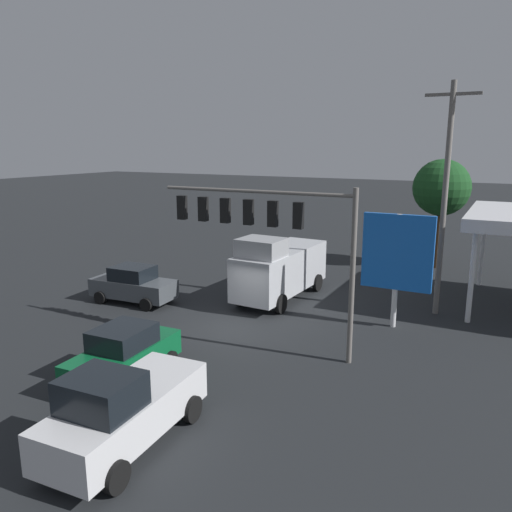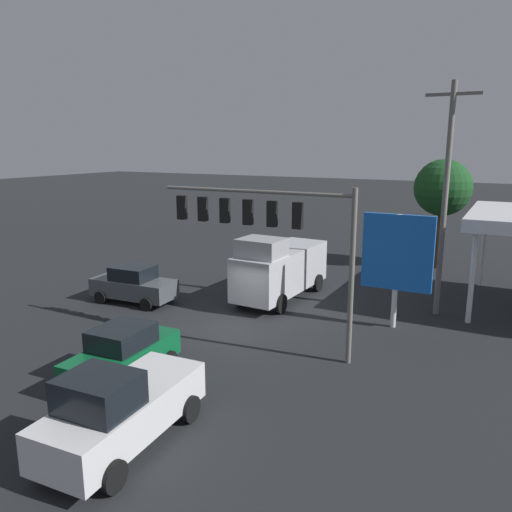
{
  "view_description": "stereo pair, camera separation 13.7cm",
  "coord_description": "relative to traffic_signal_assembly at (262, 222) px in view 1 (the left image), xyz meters",
  "views": [
    {
      "loc": [
        -10.58,
        18.29,
        8.03
      ],
      "look_at": [
        0.0,
        -2.0,
        2.91
      ],
      "focal_mm": 35.0,
      "sensor_mm": 36.0,
      "label": 1
    },
    {
      "loc": [
        -10.7,
        18.22,
        8.03
      ],
      "look_at": [
        0.0,
        -2.0,
        2.91
      ],
      "focal_mm": 35.0,
      "sensor_mm": 36.0,
      "label": 2
    }
  ],
  "objects": [
    {
      "name": "street_tree",
      "position": [
        -4.34,
        -17.07,
        0.21
      ],
      "size": [
        3.64,
        3.64,
        7.15
      ],
      "color": "#4C331E",
      "rests_on": "ground"
    },
    {
      "name": "ground_plane",
      "position": [
        1.92,
        -1.13,
        -5.08
      ],
      "size": [
        200.0,
        200.0,
        0.0
      ],
      "primitive_type": "plane",
      "color": "black"
    },
    {
      "name": "sedan_far",
      "position": [
        2.84,
        5.0,
        -4.13
      ],
      "size": [
        2.22,
        4.48,
        1.93
      ],
      "rotation": [
        0.0,
        0.0,
        1.62
      ],
      "color": "#0C592D",
      "rests_on": "ground"
    },
    {
      "name": "sedan_waiting",
      "position": [
        8.47,
        -1.94,
        -4.13
      ],
      "size": [
        4.51,
        2.29,
        1.93
      ],
      "rotation": [
        0.0,
        0.0,
        0.07
      ],
      "color": "#474C51",
      "rests_on": "ground"
    },
    {
      "name": "utility_pole",
      "position": [
        -5.73,
        -7.38,
        0.62
      ],
      "size": [
        2.4,
        0.26,
        10.82
      ],
      "color": "slate",
      "rests_on": "ground"
    },
    {
      "name": "pickup_parked",
      "position": [
        0.1,
        8.08,
        -3.97
      ],
      "size": [
        2.49,
        5.3,
        2.4
      ],
      "rotation": [
        0.0,
        0.0,
        1.63
      ],
      "color": "silver",
      "rests_on": "ground"
    },
    {
      "name": "delivery_truck",
      "position": [
        2.0,
        -5.96,
        -3.39
      ],
      "size": [
        2.81,
        6.9,
        3.58
      ],
      "rotation": [
        0.0,
        0.0,
        1.52
      ],
      "color": "silver",
      "rests_on": "ground"
    },
    {
      "name": "price_sign",
      "position": [
        -4.3,
        -4.6,
        -1.74
      ],
      "size": [
        3.06,
        0.27,
        5.11
      ],
      "color": "silver",
      "rests_on": "ground"
    },
    {
      "name": "traffic_signal_assembly",
      "position": [
        0.0,
        0.0,
        0.0
      ],
      "size": [
        8.25,
        0.43,
        6.56
      ],
      "color": "slate",
      "rests_on": "ground"
    }
  ]
}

